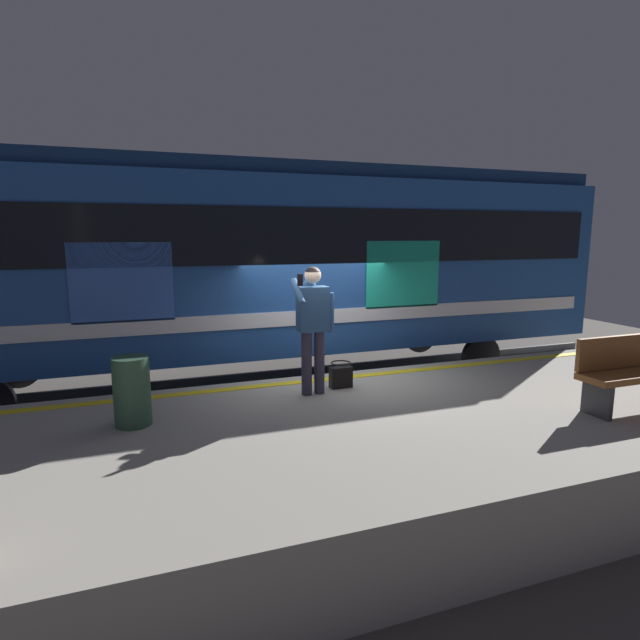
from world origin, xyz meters
TOP-DOWN VIEW (x-y plane):
  - ground_plane at (0.00, 0.00)m, footprint 24.69×24.69m
  - platform at (0.00, 2.01)m, footprint 12.34×4.02m
  - safety_line at (0.00, 0.30)m, footprint 12.09×0.16m
  - track_rail_near at (0.00, -1.51)m, footprint 16.04×0.08m
  - track_rail_far at (0.00, -2.95)m, footprint 16.04×0.08m
  - train_carriage at (0.67, -2.22)m, footprint 13.12×2.92m
  - passenger at (0.61, 0.86)m, footprint 0.57×0.55m
  - handbag at (0.15, 0.74)m, footprint 0.31×0.28m
  - bench at (-2.86, 2.75)m, footprint 1.52×0.44m
  - trash_bin at (2.88, 1.25)m, footprint 0.40×0.40m

SIDE VIEW (x-z plane):
  - ground_plane at x=0.00m, z-range 0.00..0.00m
  - track_rail_near at x=0.00m, z-range 0.00..0.16m
  - track_rail_far at x=0.00m, z-range 0.00..0.16m
  - platform at x=0.00m, z-range 0.00..0.86m
  - safety_line at x=0.00m, z-range 0.86..0.87m
  - handbag at x=0.15m, z-range 0.85..1.21m
  - trash_bin at x=2.88m, z-range 0.86..1.64m
  - bench at x=-2.86m, z-range 0.90..1.80m
  - passenger at x=0.61m, z-range 1.02..2.72m
  - train_carriage at x=0.67m, z-range 0.54..4.54m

